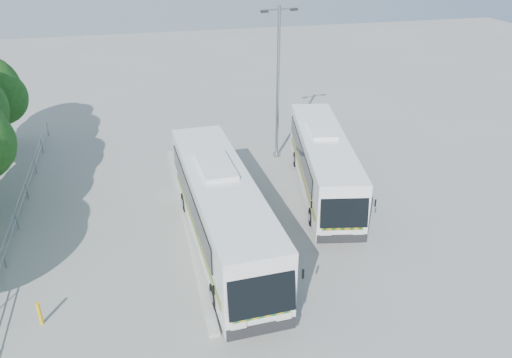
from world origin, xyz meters
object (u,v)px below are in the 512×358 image
object	(u,v)px
coach_adjacent	(323,162)
lamppost	(278,78)
coach_main	(222,209)
bollard	(40,313)

from	to	relation	value
coach_adjacent	lamppost	bearing A→B (deg)	114.61
coach_adjacent	lamppost	world-z (taller)	lamppost
lamppost	coach_main	bearing A→B (deg)	-130.42
coach_adjacent	bollard	bearing A→B (deg)	-140.42
coach_main	lamppost	distance (m)	10.35
coach_main	bollard	size ratio (longest dim) A/B	12.96
coach_main	coach_adjacent	world-z (taller)	coach_main
coach_adjacent	bollard	size ratio (longest dim) A/B	11.85
bollard	coach_main	bearing A→B (deg)	24.36
lamppost	bollard	bearing A→B (deg)	-146.12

